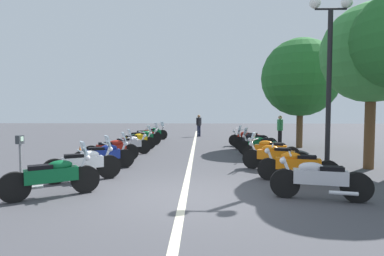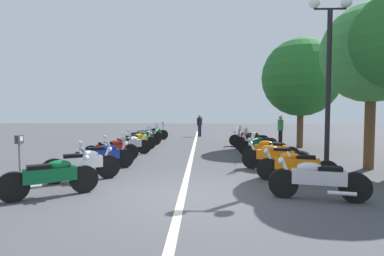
{
  "view_description": "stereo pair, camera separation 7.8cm",
  "coord_description": "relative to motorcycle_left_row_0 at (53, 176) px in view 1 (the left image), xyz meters",
  "views": [
    {
      "loc": [
        -6.8,
        -0.38,
        1.91
      ],
      "look_at": [
        6.51,
        0.0,
        1.17
      ],
      "focal_mm": 28.74,
      "sensor_mm": 36.0,
      "label": 1
    },
    {
      "loc": [
        -6.8,
        -0.45,
        1.91
      ],
      "look_at": [
        6.51,
        0.0,
        1.17
      ],
      "focal_mm": 28.74,
      "sensor_mm": 36.0,
      "label": 2
    }
  ],
  "objects": [
    {
      "name": "motorcycle_left_row_1",
      "position": [
        1.57,
        -0.08,
        0.01
      ],
      "size": [
        1.18,
        1.86,
        1.22
      ],
      "rotation": [
        0.0,
        0.0,
        -1.04
      ],
      "color": "black",
      "rests_on": "ground_plane"
    },
    {
      "name": "motorcycle_left_row_8",
      "position": [
        13.33,
        -0.18,
        0.0
      ],
      "size": [
        1.2,
        1.79,
        1.22
      ],
      "rotation": [
        0.0,
        0.0,
        -1.01
      ],
      "color": "black",
      "rests_on": "ground_plane"
    },
    {
      "name": "traffic_cone_2",
      "position": [
        10.28,
        1.06,
        -0.18
      ],
      "size": [
        0.36,
        0.36,
        0.61
      ],
      "color": "orange",
      "rests_on": "ground_plane"
    },
    {
      "name": "motorcycle_left_row_0",
      "position": [
        0.0,
        0.0,
        0.0
      ],
      "size": [
        1.27,
        1.81,
        1.21
      ],
      "rotation": [
        0.0,
        0.0,
        -0.98
      ],
      "color": "black",
      "rests_on": "ground_plane"
    },
    {
      "name": "bystander_1",
      "position": [
        16.2,
        -3.13,
        0.48
      ],
      "size": [
        0.41,
        0.39,
        1.63
      ],
      "rotation": [
        0.0,
        0.0,
        3.96
      ],
      "color": "#1E2338",
      "rests_on": "ground_plane"
    },
    {
      "name": "motorcycle_right_row_2",
      "position": [
        3.22,
        -5.65,
        0.0
      ],
      "size": [
        1.05,
        2.03,
        1.21
      ],
      "rotation": [
        0.0,
        0.0,
        1.16
      ],
      "color": "black",
      "rests_on": "ground_plane"
    },
    {
      "name": "motorcycle_left_row_2",
      "position": [
        3.27,
        -0.11,
        -0.0
      ],
      "size": [
        1.02,
        1.88,
        1.2
      ],
      "rotation": [
        0.0,
        0.0,
        -1.14
      ],
      "color": "black",
      "rests_on": "ground_plane"
    },
    {
      "name": "motorcycle_left_row_6",
      "position": [
        10.06,
        -0.11,
        -0.01
      ],
      "size": [
        1.24,
        1.89,
        1.0
      ],
      "rotation": [
        0.0,
        0.0,
        -1.02
      ],
      "color": "black",
      "rests_on": "ground_plane"
    },
    {
      "name": "motorcycle_right_row_0",
      "position": [
        -0.05,
        -5.81,
        -0.01
      ],
      "size": [
        0.82,
        2.05,
        1.0
      ],
      "rotation": [
        0.0,
        0.0,
        1.34
      ],
      "color": "black",
      "rests_on": "ground_plane"
    },
    {
      "name": "motorcycle_left_row_7",
      "position": [
        11.61,
        0.03,
        -0.0
      ],
      "size": [
        1.05,
        1.91,
        1.21
      ],
      "rotation": [
        0.0,
        0.0,
        -1.12
      ],
      "color": "black",
      "rests_on": "ground_plane"
    },
    {
      "name": "parking_meter",
      "position": [
        1.06,
        1.36,
        0.43
      ],
      "size": [
        0.2,
        0.15,
        1.29
      ],
      "rotation": [
        0.0,
        0.0,
        -1.74
      ],
      "color": "slate",
      "rests_on": "ground_plane"
    },
    {
      "name": "motorcycle_right_row_3",
      "position": [
        4.93,
        -5.89,
        -0.02
      ],
      "size": [
        1.01,
        2.04,
        0.98
      ],
      "rotation": [
        0.0,
        0.0,
        1.2
      ],
      "color": "black",
      "rests_on": "ground_plane"
    },
    {
      "name": "motorcycle_right_row_5",
      "position": [
        8.37,
        -5.88,
        -0.0
      ],
      "size": [
        0.99,
        2.07,
        1.2
      ],
      "rotation": [
        0.0,
        0.0,
        1.22
      ],
      "color": "black",
      "rests_on": "ground_plane"
    },
    {
      "name": "motorcycle_right_row_6",
      "position": [
        9.88,
        -5.83,
        -0.01
      ],
      "size": [
        0.9,
        2.11,
        0.99
      ],
      "rotation": [
        0.0,
        0.0,
        1.29
      ],
      "color": "black",
      "rests_on": "ground_plane"
    },
    {
      "name": "motorcycle_right_row_4",
      "position": [
        6.51,
        -5.87,
        -0.01
      ],
      "size": [
        1.06,
        1.98,
        1.19
      ],
      "rotation": [
        0.0,
        0.0,
        1.15
      ],
      "color": "black",
      "rests_on": "ground_plane"
    },
    {
      "name": "motorcycle_left_row_3",
      "position": [
        4.82,
        0.08,
        -0.0
      ],
      "size": [
        1.02,
        1.96,
        1.21
      ],
      "rotation": [
        0.0,
        0.0,
        -1.16
      ],
      "color": "black",
      "rests_on": "ground_plane"
    },
    {
      "name": "bystander_0",
      "position": [
        10.54,
        -7.69,
        0.5
      ],
      "size": [
        0.52,
        0.32,
        1.66
      ],
      "rotation": [
        0.0,
        0.0,
        1.77
      ],
      "color": "black",
      "rests_on": "ground_plane"
    },
    {
      "name": "traffic_cone_0",
      "position": [
        4.55,
        1.2,
        -0.18
      ],
      "size": [
        0.36,
        0.36,
        0.61
      ],
      "color": "orange",
      "rests_on": "ground_plane"
    },
    {
      "name": "motorcycle_left_row_4",
      "position": [
        6.48,
        -0.16,
        -0.01
      ],
      "size": [
        1.34,
        1.78,
        1.0
      ],
      "rotation": [
        0.0,
        0.0,
        -0.95
      ],
      "color": "black",
      "rests_on": "ground_plane"
    },
    {
      "name": "roadside_tree_1",
      "position": [
        3.59,
        -8.83,
        3.31
      ],
      "size": [
        3.21,
        3.21,
        5.4
      ],
      "color": "brown",
      "rests_on": "ground_plane"
    },
    {
      "name": "ground_plane",
      "position": [
        0.16,
        -2.89,
        -0.47
      ],
      "size": [
        80.0,
        80.0,
        0.0
      ],
      "primitive_type": "plane",
      "color": "#424247"
    },
    {
      "name": "motorcycle_left_row_5",
      "position": [
        8.25,
        -0.12,
        -0.01
      ],
      "size": [
        1.16,
        1.85,
        1.2
      ],
      "rotation": [
        0.0,
        0.0,
        -1.05
      ],
      "color": "black",
      "rests_on": "ground_plane"
    },
    {
      "name": "lane_centre_stripe",
      "position": [
        7.42,
        -2.89,
        -0.46
      ],
      "size": [
        30.1,
        0.16,
        0.01
      ],
      "primitive_type": "cube",
      "color": "beige",
      "rests_on": "ground_plane"
    },
    {
      "name": "roadside_tree_2",
      "position": [
        9.46,
        -8.42,
        3.16
      ],
      "size": [
        4.0,
        4.0,
        5.64
      ],
      "color": "brown",
      "rests_on": "ground_plane"
    },
    {
      "name": "street_lamp_twin_globe",
      "position": [
        2.44,
        -6.99,
        3.04
      ],
      "size": [
        0.32,
        1.22,
        5.17
      ],
      "color": "black",
      "rests_on": "ground_plane"
    },
    {
      "name": "motorcycle_right_row_1",
      "position": [
        1.66,
        -5.87,
        -0.02
      ],
      "size": [
        0.86,
        2.1,
        0.99
      ],
      "rotation": [
        0.0,
        0.0,
        1.32
      ],
      "color": "black",
      "rests_on": "ground_plane"
    }
  ]
}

